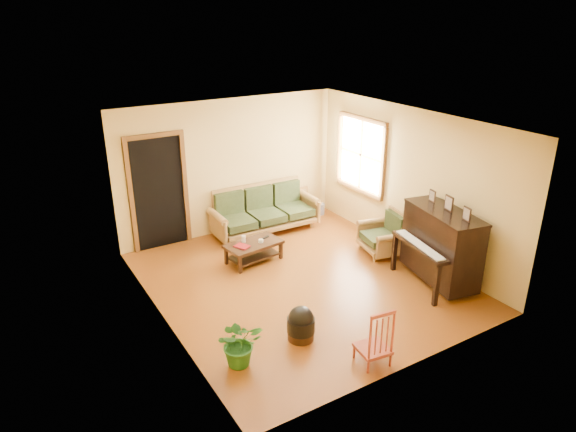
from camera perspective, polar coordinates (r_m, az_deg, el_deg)
floor at (r=8.42m, az=1.39°, el=-7.23°), size 5.00×5.00×0.00m
doorway at (r=9.52m, az=-14.16°, el=2.42°), size 1.08×0.16×2.05m
window at (r=10.05m, az=8.13°, el=6.75°), size 0.12×1.36×1.46m
sofa at (r=10.05m, az=-2.51°, el=0.66°), size 2.13×0.92×0.91m
coffee_table at (r=8.98m, az=-3.83°, el=-4.02°), size 1.03×0.66×0.35m
armchair at (r=9.32m, az=10.36°, el=-1.89°), size 0.90×0.93×0.79m
piano at (r=8.47m, az=16.63°, el=-3.34°), size 1.09×1.54×1.24m
footstool at (r=7.00m, az=1.44°, el=-12.23°), size 0.46×0.46×0.36m
red_chair at (r=6.55m, az=9.50°, el=-12.88°), size 0.43×0.46×0.81m
leaning_frame at (r=10.87m, az=1.20°, el=1.64°), size 0.48×0.12×0.64m
ceramic_crock at (r=11.04m, az=3.60°, el=0.79°), size 0.21×0.21×0.23m
potted_plant at (r=6.52m, az=-5.36°, el=-13.83°), size 0.67×0.62×0.63m
book at (r=8.70m, az=-5.49°, el=-3.61°), size 0.27×0.30×0.02m
candle at (r=8.93m, az=-4.95°, el=-2.54°), size 0.09×0.09×0.12m
glass_jar at (r=8.91m, az=-3.02°, el=-2.77°), size 0.11×0.11×0.06m
remote at (r=9.10m, az=-2.50°, el=-2.36°), size 0.16×0.10×0.02m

